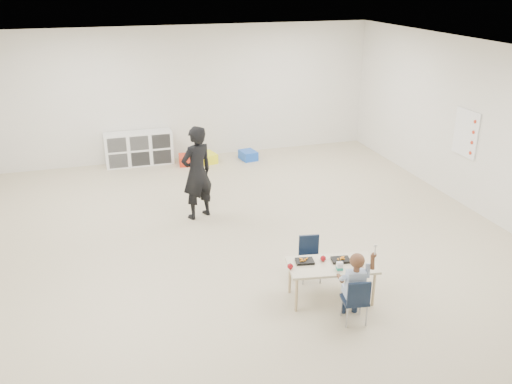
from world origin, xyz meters
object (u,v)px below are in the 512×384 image
object	(u,v)px
cubby_shelf	(139,148)
adult	(197,173)
table	(331,281)
child	(356,287)
chair_near	(355,299)

from	to	relation	value
cubby_shelf	adult	xyz separation A→B (m)	(0.66, -2.99, 0.43)
table	child	xyz separation A→B (m)	(0.07, -0.51, 0.21)
chair_near	adult	world-z (taller)	adult
chair_near	adult	bearing A→B (deg)	118.20
child	cubby_shelf	world-z (taller)	child
adult	table	bearing A→B (deg)	86.54
adult	child	bearing A→B (deg)	84.72
child	cubby_shelf	distance (m)	6.65
chair_near	child	bearing A→B (deg)	0.00
cubby_shelf	chair_near	bearing A→B (deg)	-74.30
child	cubby_shelf	size ratio (longest dim) A/B	0.66
chair_near	child	world-z (taller)	child
chair_near	cubby_shelf	distance (m)	6.64
chair_near	cubby_shelf	xyz separation A→B (m)	(-1.80, 6.40, 0.06)
table	cubby_shelf	bearing A→B (deg)	116.10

